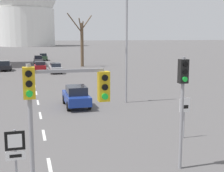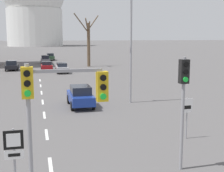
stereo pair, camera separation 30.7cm
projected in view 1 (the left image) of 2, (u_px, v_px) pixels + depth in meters
name	position (u px, v px, depth m)	size (l,w,h in m)	color
lane_stripe_1	(50.00, 167.00, 13.18)	(0.16, 2.00, 0.01)	silver
lane_stripe_2	(44.00, 135.00, 17.47)	(0.16, 2.00, 0.01)	silver
lane_stripe_3	(40.00, 115.00, 21.75)	(0.16, 2.00, 0.01)	silver
lane_stripe_4	(38.00, 102.00, 26.04)	(0.16, 2.00, 0.01)	silver
lane_stripe_5	(36.00, 93.00, 30.32)	(0.16, 2.00, 0.01)	silver
lane_stripe_6	(35.00, 86.00, 34.61)	(0.16, 2.00, 0.01)	silver
lane_stripe_7	(34.00, 81.00, 38.89)	(0.16, 2.00, 0.01)	silver
traffic_signal_centre_tall	(57.00, 99.00, 9.62)	(2.66, 0.34, 4.67)	gray
traffic_signal_near_right	(183.00, 92.00, 12.53)	(0.36, 0.34, 4.67)	gray
route_sign_post	(16.00, 156.00, 9.56)	(0.60, 0.08, 2.67)	gray
speed_limit_sign	(184.00, 111.00, 16.72)	(0.60, 0.08, 2.26)	gray
street_lamp_right	(121.00, 37.00, 25.07)	(2.63, 0.36, 8.83)	gray
sedan_near_left	(76.00, 96.00, 24.34)	(1.80, 4.18, 1.66)	navy
sedan_near_right	(40.00, 66.00, 50.18)	(1.83, 3.82, 1.46)	maroon
sedan_mid_centre	(38.00, 60.00, 62.17)	(1.77, 3.99, 1.71)	slate
sedan_far_left	(5.00, 66.00, 49.85)	(1.98, 4.02, 1.62)	black
sedan_far_right	(55.00, 68.00, 46.75)	(1.70, 4.55, 1.53)	#B7B7BC
sedan_distant_centre	(43.00, 57.00, 71.24)	(1.83, 4.29, 1.61)	#2D4C33
bare_tree_right_near	(82.00, 41.00, 56.23)	(4.86, 3.73, 9.53)	brown
capitol_dome	(26.00, 3.00, 172.43)	(34.21, 34.21, 48.32)	silver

